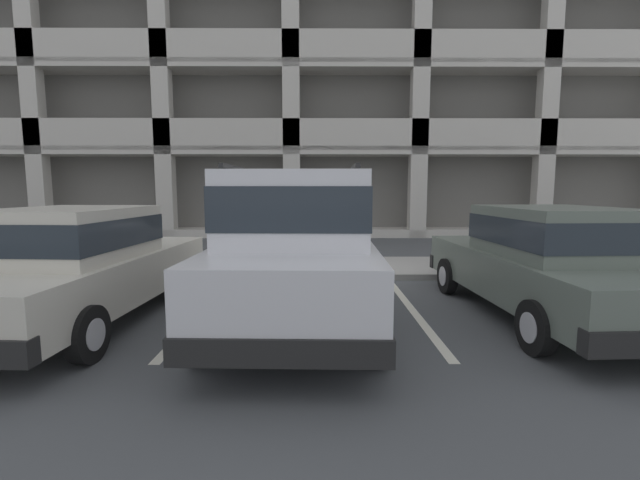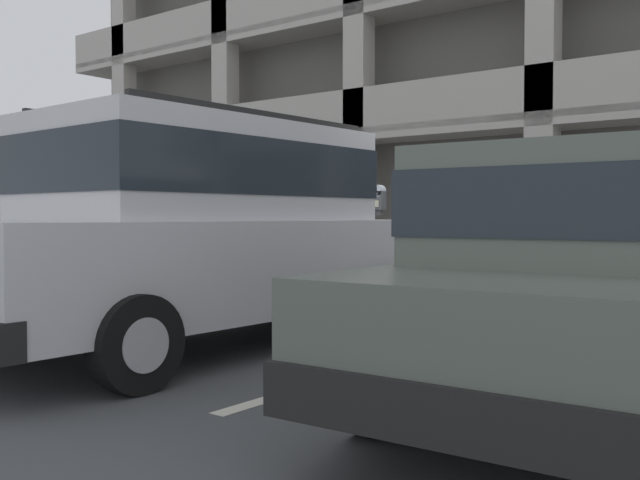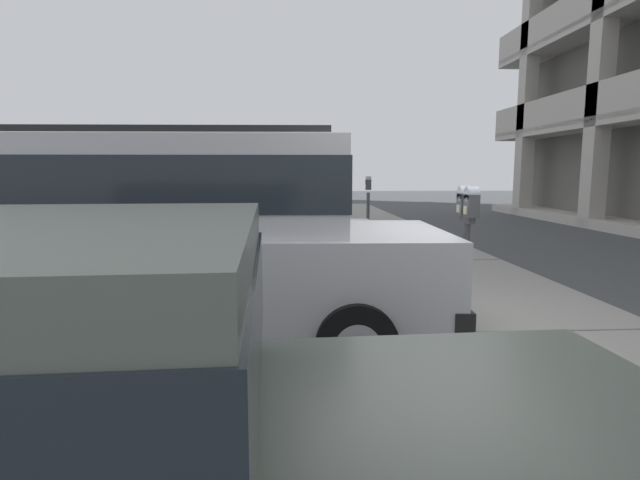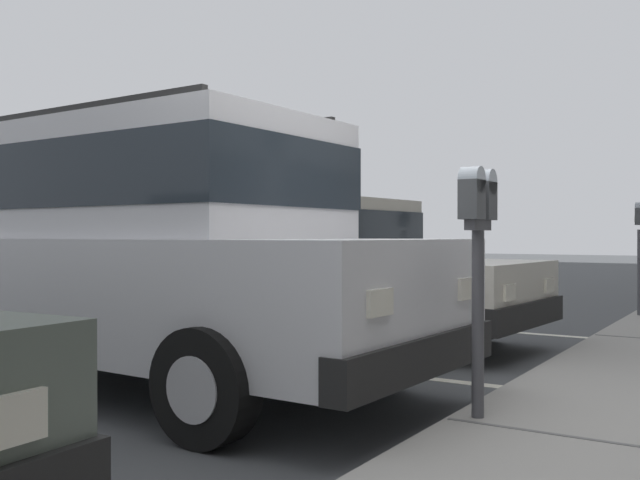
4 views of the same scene
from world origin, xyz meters
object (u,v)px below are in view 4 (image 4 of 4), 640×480
at_px(red_sedan, 326,265).
at_px(parking_meter_far, 640,241).
at_px(silver_suv, 144,244).
at_px(parking_meter_near, 478,231).

height_order(red_sedan, parking_meter_far, parking_meter_far).
bearing_deg(red_sedan, silver_suv, 6.23).
xyz_separation_m(red_sedan, parking_meter_far, (-3.29, 2.76, 0.26)).
bearing_deg(silver_suv, parking_meter_near, 92.03).
relative_size(silver_suv, parking_meter_near, 3.41).
bearing_deg(red_sedan, parking_meter_far, 143.51).
bearing_deg(silver_suv, red_sedan, -175.61).
distance_m(red_sedan, parking_meter_near, 3.99).
distance_m(parking_meter_near, parking_meter_far, 6.13).
bearing_deg(parking_meter_near, parking_meter_far, -179.81).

